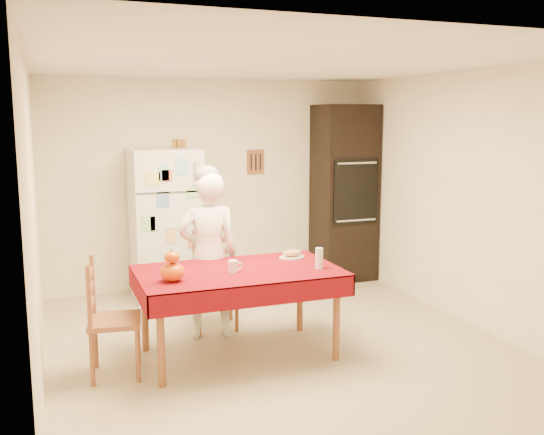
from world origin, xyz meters
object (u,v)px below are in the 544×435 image
chair_far (214,275)px  refrigerator (166,224)px  pumpkin_lower (172,272)px  wine_glass (319,258)px  seated_woman (208,256)px  oven_cabinet (344,193)px  coffee_mug (233,266)px  dining_table (238,278)px  chair_left (106,314)px  bread_plate (292,257)px

chair_far → refrigerator: bearing=109.4°
pumpkin_lower → wine_glass: size_ratio=1.11×
seated_woman → wine_glass: (0.78, -0.74, 0.07)m
oven_cabinet → seated_woman: bearing=-145.7°
chair_far → seated_woman: (-0.13, -0.28, 0.27)m
chair_far → coffee_mug: (-0.08, -0.89, 0.30)m
dining_table → coffee_mug: coffee_mug is taller
wine_glass → dining_table: bearing=163.9°
dining_table → chair_far: chair_far is taller
oven_cabinet → wine_glass: oven_cabinet is taller
chair_left → pumpkin_lower: chair_left is taller
chair_left → refrigerator: bearing=-14.6°
dining_table → seated_woman: (-0.12, 0.55, 0.08)m
bread_plate → pumpkin_lower: bearing=-161.3°
chair_left → dining_table: bearing=-79.3°
chair_left → seated_woman: (0.98, 0.59, 0.27)m
oven_cabinet → chair_far: oven_cabinet is taller
oven_cabinet → bread_plate: 2.33m
seated_woman → refrigerator: bearing=-79.4°
oven_cabinet → refrigerator: bearing=-178.8°
refrigerator → dining_table: size_ratio=1.00×
seated_woman → pumpkin_lower: seated_woman is taller
chair_left → bread_plate: chair_left is taller
refrigerator → oven_cabinet: bearing=1.2°
oven_cabinet → dining_table: size_ratio=1.29×
refrigerator → dining_table: refrigerator is taller
seated_woman → bread_plate: (0.71, -0.31, -0.01)m
oven_cabinet → dining_table: bearing=-135.3°
oven_cabinet → coffee_mug: (-2.11, -2.09, -0.29)m
seated_woman → dining_table: bearing=107.9°
seated_woman → wine_glass: size_ratio=8.83×
refrigerator → coffee_mug: size_ratio=17.00×
pumpkin_lower → chair_left: bearing=165.8°
coffee_mug → bread_plate: bearing=24.7°
dining_table → seated_woman: bearing=102.1°
oven_cabinet → coffee_mug: bearing=-135.2°
coffee_mug → seated_woman: bearing=94.7°
oven_cabinet → bread_plate: size_ratio=9.17×
dining_table → wine_glass: 0.71m
refrigerator → bread_plate: 1.93m
chair_left → coffee_mug: (1.04, -0.03, 0.30)m
seated_woman → chair_far: bearing=-108.8°
pumpkin_lower → seated_woman: bearing=56.3°
coffee_mug → wine_glass: bearing=-9.4°
refrigerator → coffee_mug: refrigerator is taller
refrigerator → wine_glass: bearing=-67.3°
chair_left → oven_cabinet: bearing=-48.1°
coffee_mug → bread_plate: coffee_mug is taller
chair_left → wine_glass: (1.77, -0.15, 0.34)m
pumpkin_lower → dining_table: bearing=15.8°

